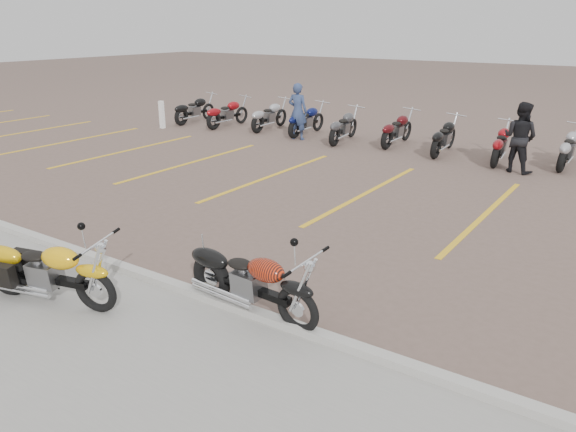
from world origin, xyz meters
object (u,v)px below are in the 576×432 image
yellow_cruiser (47,273)px  person_b (520,137)px  flame_cruiser (250,283)px  bollard (162,115)px  person_a (298,111)px

yellow_cruiser → person_b: size_ratio=1.19×
flame_cruiser → bollard: bollard is taller
flame_cruiser → bollard: size_ratio=2.18×
flame_cruiser → person_a: size_ratio=1.17×
person_b → bollard: (-12.41, -0.65, -0.41)m
yellow_cruiser → flame_cruiser: yellow_cruiser is taller
person_b → bollard: person_b is taller
person_a → person_b: 7.14m
bollard → yellow_cruiser: bearing=-50.3°
flame_cruiser → person_a: (-6.00, 10.32, 0.48)m
flame_cruiser → person_b: size_ratio=1.19×
bollard → flame_cruiser: bearing=-39.4°
person_b → bollard: bearing=17.2°
flame_cruiser → person_b: bearing=87.7°
yellow_cruiser → person_a: 12.18m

